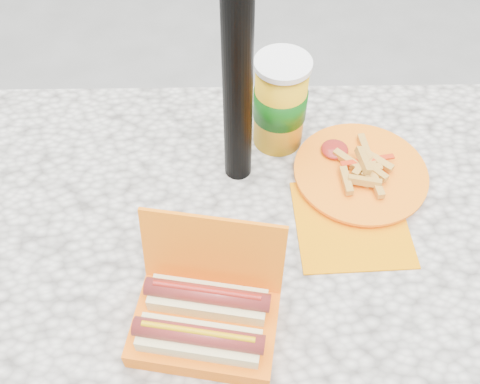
{
  "coord_description": "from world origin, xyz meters",
  "views": [
    {
      "loc": [
        -0.01,
        -0.51,
        1.53
      ],
      "look_at": [
        0.0,
        0.07,
        0.8
      ],
      "focal_mm": 40.0,
      "sensor_mm": 36.0,
      "label": 1
    }
  ],
  "objects_px": {
    "umbrella_pole": "(237,7)",
    "hotdog_box": "(205,319)",
    "fries_plate": "(359,176)",
    "soda_cup": "(280,103)"
  },
  "relations": [
    {
      "from": "umbrella_pole",
      "to": "soda_cup",
      "type": "height_order",
      "value": "umbrella_pole"
    },
    {
      "from": "soda_cup",
      "to": "umbrella_pole",
      "type": "bearing_deg",
      "value": -134.94
    },
    {
      "from": "umbrella_pole",
      "to": "hotdog_box",
      "type": "xyz_separation_m",
      "value": [
        -0.05,
        -0.32,
        -0.31
      ]
    },
    {
      "from": "umbrella_pole",
      "to": "fries_plate",
      "type": "bearing_deg",
      "value": -7.14
    },
    {
      "from": "umbrella_pole",
      "to": "hotdog_box",
      "type": "bearing_deg",
      "value": -99.43
    },
    {
      "from": "fries_plate",
      "to": "soda_cup",
      "type": "bearing_deg",
      "value": 143.43
    },
    {
      "from": "umbrella_pole",
      "to": "hotdog_box",
      "type": "height_order",
      "value": "umbrella_pole"
    },
    {
      "from": "umbrella_pole",
      "to": "soda_cup",
      "type": "relative_size",
      "value": 11.42
    },
    {
      "from": "umbrella_pole",
      "to": "soda_cup",
      "type": "distance_m",
      "value": 0.28
    },
    {
      "from": "hotdog_box",
      "to": "fries_plate",
      "type": "xyz_separation_m",
      "value": [
        0.28,
        0.29,
        -0.03
      ]
    }
  ]
}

